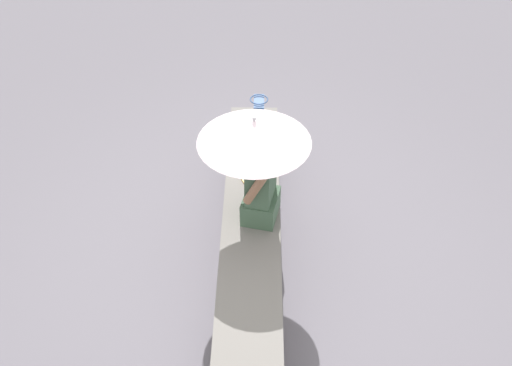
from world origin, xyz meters
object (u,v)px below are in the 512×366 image
Objects in this scene: person_seated at (261,181)px; tote_bag_canvas at (259,132)px; handbag_black at (259,112)px; parasol at (254,131)px; magazine at (251,176)px.

person_seated is 0.98m from tote_bag_canvas.
person_seated is 1.37m from handbag_black.
person_seated is 0.89× the size of parasol.
person_seated reaches higher than handbag_black.
parasol is (0.02, 0.05, 0.49)m from person_seated.
handbag_black is at bearing -28.11° from magazine.
magazine is at bearing 170.88° from tote_bag_canvas.
magazine is at bearing 10.32° from person_seated.
handbag_black is 0.39m from tote_bag_canvas.
tote_bag_canvas is 0.49m from magazine.
handbag_black is 0.86m from magazine.
magazine is at bearing 175.66° from handbag_black.
tote_bag_canvas is at bearing -178.68° from handbag_black.
parasol is 1.17m from tote_bag_canvas.
handbag_black is at bearing 1.19° from person_seated.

